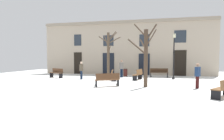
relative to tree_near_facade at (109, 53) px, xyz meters
The scene contains 15 objects.
ground_plane 4.41m from the tree_near_facade, 77.39° to the right, with size 31.59×31.59×0.00m, color white.
building_facade 4.56m from the tree_near_facade, 79.39° to the left, with size 19.75×0.60×6.21m.
tree_near_facade is the anchor object (origin of this frame).
tree_right_of_center 6.06m from the tree_near_facade, 52.43° to the right, with size 2.01×1.67×4.12m.
streetlamp 5.93m from the tree_near_facade, ahead, with size 0.30×0.30×4.15m.
litter_bin 3.33m from the tree_near_facade, 62.89° to the left, with size 0.45×0.45×0.79m.
bench_facing_shops 2.59m from the tree_near_facade, 61.71° to the right, with size 0.71×1.65×0.93m.
bench_far_corner 5.46m from the tree_near_facade, behind, with size 1.66×1.09×0.91m.
bench_back_to_back_left 3.48m from the tree_near_facade, 13.30° to the right, with size 0.79×1.61×0.95m.
bench_by_litter_bin 5.43m from the tree_near_facade, 23.93° to the left, with size 1.79×0.55×0.90m.
bench_near_lamp 5.64m from the tree_near_facade, 76.72° to the right, with size 1.65×1.21×0.90m.
bench_near_center_tree 10.79m from the tree_near_facade, 44.59° to the right, with size 1.35×1.59×0.91m.
person_by_shop_door 2.98m from the tree_near_facade, 147.64° to the right, with size 0.42×0.43×1.60m.
person_near_bench 8.47m from the tree_near_facade, 33.71° to the right, with size 0.39×0.44×1.59m.
person_crossing_plaza 2.11m from the tree_near_facade, 49.12° to the left, with size 0.40×0.44×1.73m.
Camera 1 is at (3.62, -13.96, 1.90)m, focal length 30.91 mm.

